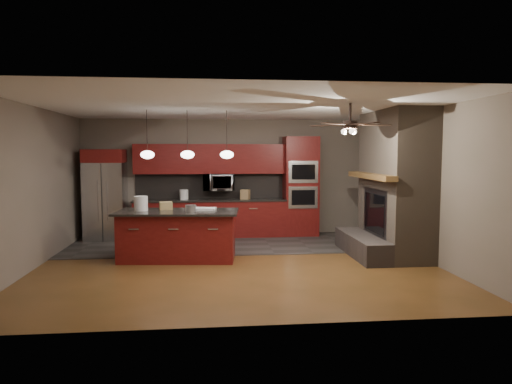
{
  "coord_description": "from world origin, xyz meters",
  "views": [
    {
      "loc": [
        -0.49,
        -8.09,
        1.99
      ],
      "look_at": [
        0.4,
        0.6,
        1.24
      ],
      "focal_mm": 32.0,
      "sensor_mm": 36.0,
      "label": 1
    }
  ],
  "objects": [
    {
      "name": "cardboard_box",
      "position": [
        -1.32,
        0.63,
        0.99
      ],
      "size": [
        0.26,
        0.22,
        0.15
      ],
      "primitive_type": "cube",
      "rotation": [
        0.0,
        0.0,
        0.23
      ],
      "color": "#A38A54",
      "rests_on": "kitchen_island"
    },
    {
      "name": "ceiling",
      "position": [
        0.0,
        0.0,
        2.8
      ],
      "size": [
        7.0,
        6.0,
        0.02
      ],
      "primitive_type": "cube",
      "color": "white",
      "rests_on": "back_wall"
    },
    {
      "name": "counter_box",
      "position": [
        0.36,
        2.65,
        1.01
      ],
      "size": [
        0.25,
        0.23,
        0.22
      ],
      "primitive_type": "cube",
      "rotation": [
        0.0,
        0.0,
        -0.43
      ],
      "color": "#9C7C50",
      "rests_on": "back_cabinetry"
    },
    {
      "name": "pendant_right",
      "position": [
        -0.15,
        0.7,
        1.96
      ],
      "size": [
        0.26,
        0.26,
        0.92
      ],
      "color": "black",
      "rests_on": "ceiling"
    },
    {
      "name": "pendant_center",
      "position": [
        -0.9,
        0.7,
        1.96
      ],
      "size": [
        0.26,
        0.26,
        0.92
      ],
      "color": "black",
      "rests_on": "ceiling"
    },
    {
      "name": "white_bucket",
      "position": [
        -1.76,
        0.5,
        1.06
      ],
      "size": [
        0.32,
        0.32,
        0.27
      ],
      "primitive_type": "cylinder",
      "rotation": [
        0.0,
        0.0,
        -0.29
      ],
      "color": "silver",
      "rests_on": "kitchen_island"
    },
    {
      "name": "paint_can",
      "position": [
        -0.83,
        0.23,
        0.98
      ],
      "size": [
        0.26,
        0.26,
        0.13
      ],
      "primitive_type": "cylinder",
      "rotation": [
        0.0,
        0.0,
        -0.51
      ],
      "color": "#B4B4B9",
      "rests_on": "kitchen_island"
    },
    {
      "name": "back_cabinetry",
      "position": [
        -0.48,
        2.74,
        0.89
      ],
      "size": [
        3.59,
        0.64,
        2.2
      ],
      "color": "maroon",
      "rests_on": "ground"
    },
    {
      "name": "microwave",
      "position": [
        -0.27,
        2.75,
        1.3
      ],
      "size": [
        0.73,
        0.41,
        0.5
      ],
      "primitive_type": "imported",
      "color": "silver",
      "rests_on": "back_cabinetry"
    },
    {
      "name": "oven_tower",
      "position": [
        1.7,
        2.69,
        1.19
      ],
      "size": [
        0.8,
        0.63,
        2.38
      ],
      "color": "maroon",
      "rests_on": "ground"
    },
    {
      "name": "back_wall",
      "position": [
        0.0,
        3.0,
        1.4
      ],
      "size": [
        7.0,
        0.02,
        2.8
      ],
      "primitive_type": "cube",
      "color": "slate",
      "rests_on": "ground"
    },
    {
      "name": "ceiling_fan",
      "position": [
        1.8,
        -0.8,
        2.46
      ],
      "size": [
        1.27,
        1.33,
        0.41
      ],
      "color": "black",
      "rests_on": "ceiling"
    },
    {
      "name": "left_wall",
      "position": [
        -3.5,
        0.0,
        1.4
      ],
      "size": [
        0.02,
        6.0,
        2.8
      ],
      "primitive_type": "cube",
      "color": "slate",
      "rests_on": "ground"
    },
    {
      "name": "counter_bucket",
      "position": [
        -1.09,
        2.7,
        1.02
      ],
      "size": [
        0.25,
        0.25,
        0.23
      ],
      "primitive_type": "cylinder",
      "rotation": [
        0.0,
        0.0,
        0.27
      ],
      "color": "white",
      "rests_on": "back_cabinetry"
    },
    {
      "name": "pendant_left",
      "position": [
        -1.65,
        0.7,
        1.96
      ],
      "size": [
        0.26,
        0.26,
        0.92
      ],
      "color": "black",
      "rests_on": "ceiling"
    },
    {
      "name": "ground",
      "position": [
        0.0,
        0.0,
        0.0
      ],
      "size": [
        7.0,
        7.0,
        0.0
      ],
      "primitive_type": "plane",
      "color": "brown",
      "rests_on": "ground"
    },
    {
      "name": "slate_tile_patch",
      "position": [
        0.0,
        1.8,
        0.01
      ],
      "size": [
        7.0,
        2.4,
        0.01
      ],
      "primitive_type": "cube",
      "color": "#373431",
      "rests_on": "ground"
    },
    {
      "name": "refrigerator",
      "position": [
        -2.87,
        2.62,
        1.04
      ],
      "size": [
        0.89,
        0.75,
        2.07
      ],
      "color": "silver",
      "rests_on": "ground"
    },
    {
      "name": "paint_tray",
      "position": [
        -0.58,
        0.51,
        0.94
      ],
      "size": [
        0.45,
        0.35,
        0.04
      ],
      "primitive_type": "cube",
      "rotation": [
        0.0,
        0.0,
        -0.19
      ],
      "color": "silver",
      "rests_on": "kitchen_island"
    },
    {
      "name": "fireplace_column",
      "position": [
        3.04,
        0.4,
        1.3
      ],
      "size": [
        1.3,
        2.1,
        2.8
      ],
      "color": "brown",
      "rests_on": "ground"
    },
    {
      "name": "kitchen_island",
      "position": [
        -1.09,
        0.42,
        0.46
      ],
      "size": [
        2.34,
        1.24,
        0.92
      ],
      "rotation": [
        0.0,
        0.0,
        -0.1
      ],
      "color": "maroon",
      "rests_on": "ground"
    },
    {
      "name": "right_wall",
      "position": [
        3.5,
        0.0,
        1.4
      ],
      "size": [
        0.02,
        6.0,
        2.8
      ],
      "primitive_type": "cube",
      "color": "slate",
      "rests_on": "ground"
    }
  ]
}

